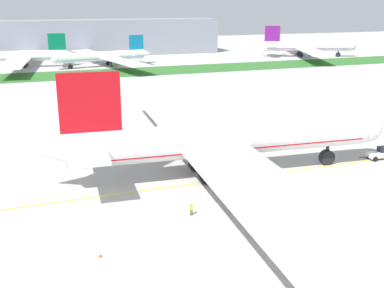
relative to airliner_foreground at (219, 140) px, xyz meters
The scene contains 14 objects.
ground_plane 8.56m from the airliner_foreground, 14.21° to the right, with size 600.00×600.00×0.00m, color #ADAAA5.
apron_taxi_line 8.70m from the airliner_foreground, 19.93° to the right, with size 280.00×0.36×0.01m, color yellow.
grass_median_strip 118.85m from the airliner_foreground, 87.10° to the left, with size 320.00×24.00×0.10m, color #2D6628.
airliner_foreground is the anchor object (origin of this frame).
pushback_tug 30.61m from the airliner_foreground, ahead, with size 6.29×2.60×2.18m.
ground_crew_wingwalker_port 16.26m from the airliner_foreground, 126.48° to the right, with size 0.55×0.29×1.59m.
ground_crew_marshaller_front 6.78m from the airliner_foreground, ahead, with size 0.32×0.60×1.73m.
ground_crew_wingwalker_starboard 6.31m from the airliner_foreground, 89.53° to the left, with size 0.29×0.58×1.65m.
traffic_cone_near_nose 29.71m from the airliner_foreground, 139.56° to the right, with size 0.36×0.36×0.58m.
service_truck_baggage_loader 33.76m from the airliner_foreground, 114.17° to the left, with size 5.94×3.05×2.66m.
parked_airliner_far_centre 150.77m from the airliner_foreground, 101.03° to the left, with size 47.99×77.86×13.97m.
parked_airliner_far_right 139.04m from the airliner_foreground, 87.55° to the left, with size 44.27×72.29×12.79m.
parked_airliner_far_outer 177.75m from the airliner_foreground, 52.78° to the left, with size 48.16×78.84×15.27m.
terminal_building 185.16m from the airliner_foreground, 88.33° to the left, with size 136.89×20.00×18.00m, color gray.
Camera 1 is at (-34.36, -63.89, 26.83)m, focal length 44.08 mm.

